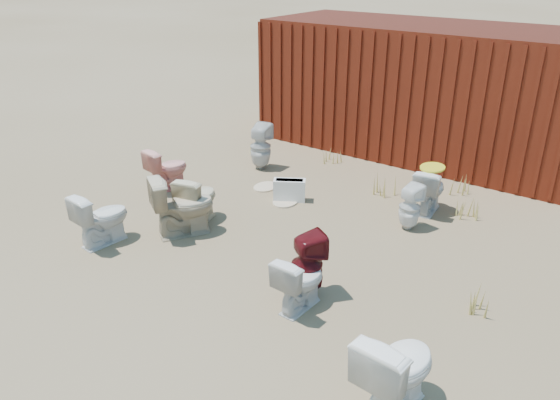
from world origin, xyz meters
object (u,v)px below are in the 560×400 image
Objects in this scene: toilet_front_a at (102,218)px; toilet_front_pink at (167,169)px; shipping_container at (422,89)px; toilet_front_maroon at (307,265)px; loose_tank at (289,190)px; toilet_back_yellowlid at (430,190)px; toilet_back_beige_right at (183,206)px; toilet_front_e at (397,370)px; toilet_back_beige_left at (198,199)px; toilet_back_a at (261,147)px; toilet_front_c at (300,282)px; toilet_back_e at (410,207)px.

toilet_front_a is 1.93m from toilet_front_pink.
shipping_container is 5.72m from toilet_front_maroon.
toilet_back_yellowlid is at bearing -5.76° from loose_tank.
shipping_container is at bearing -71.36° from toilet_back_beige_right.
toilet_front_maroon is (1.09, -5.56, -0.81)m from shipping_container.
toilet_front_e is 4.18m from toilet_back_beige_left.
toilet_back_beige_left is at bearing 93.10° from toilet_back_a.
toilet_back_beige_left is 0.86× the size of toilet_back_beige_right.
toilet_front_c is 1.32× the size of loose_tank.
toilet_back_a is 0.96× the size of toilet_back_beige_right.
toilet_front_c is 1.67m from toilet_front_e.
toilet_front_a is 1.34m from toilet_back_beige_left.
toilet_front_maroon reaches higher than loose_tank.
toilet_back_beige_left is at bearing -17.56° from toilet_front_c.
toilet_back_beige_left is at bearing 44.89° from toilet_back_e.
shipping_container is 5.99m from toilet_front_c.
toilet_front_maroon is 1.18× the size of toilet_back_e.
toilet_front_e reaches higher than toilet_back_a.
toilet_front_e reaches higher than toilet_front_a.
toilet_back_beige_right is 1.72× the size of loose_tank.
toilet_front_a is 1.08m from toilet_back_beige_right.
toilet_back_beige_right reaches higher than toilet_back_e.
toilet_front_pink is 1.68m from toilet_back_beige_right.
toilet_back_beige_right reaches higher than toilet_front_maroon.
toilet_back_beige_left is at bearing 164.78° from toilet_front_pink.
shipping_container is 5.08m from toilet_front_pink.
shipping_container reaches higher than toilet_front_c.
toilet_front_maroon is 2.24m from toilet_back_e.
toilet_back_yellowlid reaches higher than loose_tank.
toilet_back_beige_left is 1.48× the size of loose_tank.
toilet_back_a is (-4.48, 3.85, -0.01)m from toilet_front_e.
toilet_back_a reaches higher than toilet_front_c.
shipping_container reaches higher than toilet_front_e.
loose_tank is at bearing -49.96° from toilet_front_c.
toilet_back_beige_left is at bearing -17.86° from toilet_front_e.
toilet_front_maroon is 0.92× the size of toilet_back_beige_right.
toilet_front_pink is 0.83× the size of toilet_back_beige_right.
toilet_front_maroon is 2.96m from toilet_back_yellowlid.
toilet_front_pink is (-0.68, 1.80, -0.02)m from toilet_front_a.
toilet_front_c is at bearing 121.67° from toilet_back_a.
toilet_back_yellowlid is at bearing -152.32° from toilet_back_beige_left.
toilet_front_pink reaches higher than toilet_front_c.
toilet_front_e is at bearing -167.53° from toilet_back_beige_right.
toilet_front_pink is at bearing -4.97° from toilet_back_beige_right.
toilet_front_maroon is 1.06× the size of toilet_back_beige_left.
toilet_front_c is at bearing 168.22° from toilet_front_pink.
toilet_front_maroon is at bearing -78.90° from shipping_container.
loose_tank is (-0.59, -3.55, -1.02)m from shipping_container.
toilet_front_maroon is 1.85m from toilet_front_e.
toilet_front_c is at bearing 98.39° from toilet_back_e.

